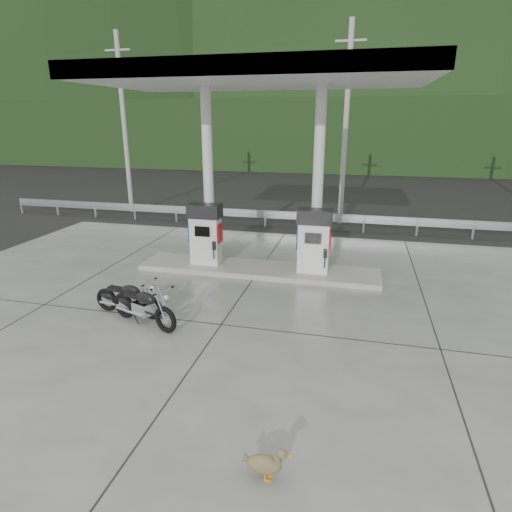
% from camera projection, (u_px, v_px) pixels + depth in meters
% --- Properties ---
extents(ground, '(160.00, 160.00, 0.00)m').
position_uv_depth(ground, '(234.00, 307.00, 10.29)').
color(ground, black).
rests_on(ground, ground).
extents(forecourt_apron, '(18.00, 14.00, 0.02)m').
position_uv_depth(forecourt_apron, '(234.00, 307.00, 10.28)').
color(forecourt_apron, slate).
rests_on(forecourt_apron, ground).
extents(pump_island, '(7.00, 1.40, 0.15)m').
position_uv_depth(pump_island, '(258.00, 269.00, 12.57)').
color(pump_island, gray).
rests_on(pump_island, forecourt_apron).
extents(gas_pump_left, '(0.95, 0.55, 1.80)m').
position_uv_depth(gas_pump_left, '(206.00, 234.00, 12.63)').
color(gas_pump_left, silver).
rests_on(gas_pump_left, pump_island).
extents(gas_pump_right, '(0.95, 0.55, 1.80)m').
position_uv_depth(gas_pump_right, '(314.00, 241.00, 11.92)').
color(gas_pump_right, silver).
rests_on(gas_pump_right, pump_island).
extents(canopy_column_left, '(0.30, 0.30, 5.00)m').
position_uv_depth(canopy_column_left, '(208.00, 178.00, 12.52)').
color(canopy_column_left, silver).
rests_on(canopy_column_left, pump_island).
extents(canopy_column_right, '(0.30, 0.30, 5.00)m').
position_uv_depth(canopy_column_right, '(318.00, 181.00, 11.80)').
color(canopy_column_right, silver).
rests_on(canopy_column_right, pump_island).
extents(canopy_roof, '(8.50, 5.00, 0.40)m').
position_uv_depth(canopy_roof, '(258.00, 76.00, 10.96)').
color(canopy_roof, white).
rests_on(canopy_roof, canopy_column_left).
extents(guardrail, '(26.00, 0.16, 1.42)m').
position_uv_depth(guardrail, '(289.00, 212.00, 17.47)').
color(guardrail, '#A0A2A8').
rests_on(guardrail, ground).
extents(road, '(60.00, 7.00, 0.01)m').
position_uv_depth(road, '(301.00, 211.00, 20.93)').
color(road, black).
rests_on(road, ground).
extents(utility_pole_a, '(0.22, 0.22, 8.00)m').
position_uv_depth(utility_pole_a, '(124.00, 126.00, 19.65)').
color(utility_pole_a, gray).
rests_on(utility_pole_a, ground).
extents(utility_pole_b, '(0.22, 0.22, 8.00)m').
position_uv_depth(utility_pole_b, '(346.00, 127.00, 17.41)').
color(utility_pole_b, gray).
rests_on(utility_pole_b, ground).
extents(tree_band, '(80.00, 6.00, 6.00)m').
position_uv_depth(tree_band, '(331.00, 135.00, 37.14)').
color(tree_band, black).
rests_on(tree_band, ground).
extents(forested_hills, '(100.00, 40.00, 140.00)m').
position_uv_depth(forested_hills, '(344.00, 149.00, 65.82)').
color(forested_hills, black).
rests_on(forested_hills, ground).
extents(motorcycle_left, '(1.72, 0.74, 0.79)m').
position_uv_depth(motorcycle_left, '(128.00, 299.00, 9.73)').
color(motorcycle_left, black).
rests_on(motorcycle_left, forecourt_apron).
extents(motorcycle_right, '(1.85, 1.13, 0.84)m').
position_uv_depth(motorcycle_right, '(144.00, 307.00, 9.25)').
color(motorcycle_right, black).
rests_on(motorcycle_right, forecourt_apron).
extents(duck, '(0.55, 0.17, 0.40)m').
position_uv_depth(duck, '(264.00, 464.00, 5.31)').
color(duck, brown).
rests_on(duck, forecourt_apron).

